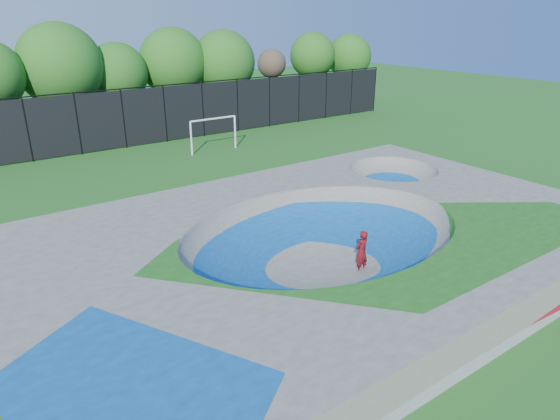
# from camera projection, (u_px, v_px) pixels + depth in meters

# --- Properties ---
(ground) EXTENTS (120.00, 120.00, 0.00)m
(ground) POSITION_uv_depth(u_px,v_px,m) (322.00, 262.00, 18.65)
(ground) COLOR #1D5918
(ground) RESTS_ON ground
(skate_deck) EXTENTS (22.00, 14.00, 1.50)m
(skate_deck) POSITION_uv_depth(u_px,v_px,m) (323.00, 244.00, 18.38)
(skate_deck) COLOR gray
(skate_deck) RESTS_ON ground
(skater) EXTENTS (0.63, 0.45, 1.61)m
(skater) POSITION_uv_depth(u_px,v_px,m) (362.00, 252.00, 17.67)
(skater) COLOR #B90E14
(skater) RESTS_ON ground
(skateboard) EXTENTS (0.80, 0.32, 0.05)m
(skateboard) POSITION_uv_depth(u_px,v_px,m) (360.00, 271.00, 17.95)
(skateboard) COLOR black
(skateboard) RESTS_ON ground
(soccer_goal) EXTENTS (3.42, 0.12, 2.26)m
(soccer_goal) POSITION_uv_depth(u_px,v_px,m) (213.00, 128.00, 33.06)
(soccer_goal) COLOR white
(soccer_goal) RESTS_ON ground
(fence) EXTENTS (48.09, 0.09, 4.04)m
(fence) POSITION_uv_depth(u_px,v_px,m) (123.00, 118.00, 33.77)
(fence) COLOR black
(fence) RESTS_ON ground
(treeline) EXTENTS (52.94, 6.35, 8.23)m
(treeline) POSITION_uv_depth(u_px,v_px,m) (86.00, 69.00, 36.07)
(treeline) COLOR #4E3D27
(treeline) RESTS_ON ground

